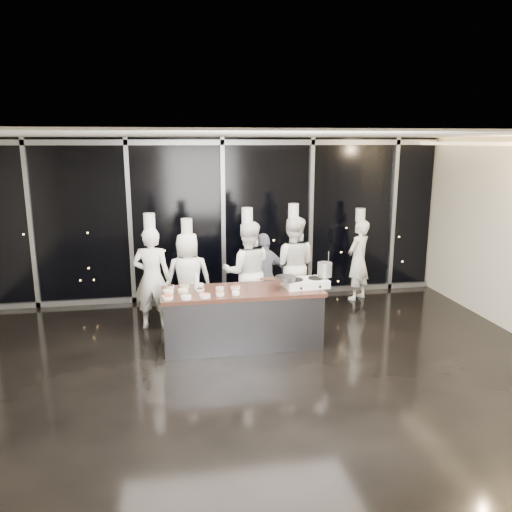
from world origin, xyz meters
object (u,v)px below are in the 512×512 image
Objects in this scene: stock_pot at (325,270)px; chef_left at (188,277)px; frying_pan at (285,278)px; chef_far_left at (152,277)px; demo_counter at (242,317)px; chef_center at (247,272)px; guest at (264,276)px; chef_right at (293,264)px; chef_side at (358,259)px; stove at (306,283)px.

stock_pot is 0.12× the size of chef_left.
chef_far_left reaches higher than frying_pan.
demo_counter is 1.16m from chef_center.
chef_left reaches higher than demo_counter.
chef_right is (0.57, 0.21, 0.13)m from guest.
chef_left is at bearing -22.86° from chef_side.
stock_pot is at bearing 1.89° from frying_pan.
chef_right reaches higher than stock_pot.
chef_center reaches higher than stock_pot.
chef_right is at bearing 78.81° from stove.
chef_right reaches higher than chef_center.
chef_right is at bearing -153.13° from chef_center.
chef_left is 1.00× the size of chef_side.
chef_center is at bearing 175.42° from chef_left.
chef_left reaches higher than stove.
demo_counter is 1.25× the size of chef_far_left.
stove is 1.27m from guest.
chef_left is (0.61, 0.12, -0.07)m from chef_far_left.
chef_right is at bearing 50.27° from demo_counter.
frying_pan is at bearing 70.71° from guest.
chef_side is at bearing -153.92° from chef_center.
chef_right reaches higher than guest.
stove is 0.35× the size of chef_right.
chef_center reaches higher than demo_counter.
chef_side is (2.06, 0.75, 0.05)m from guest.
demo_counter is 3.27m from chef_side.
stove is 2.53m from chef_side.
chef_right is 1.10× the size of chef_side.
chef_side reaches higher than stove.
stove is 1.41m from chef_right.
guest is (0.57, 1.16, 0.32)m from demo_counter.
stock_pot is 1.49m from chef_center.
chef_side is at bearing 39.68° from frying_pan.
chef_far_left is (-1.38, 1.01, 0.44)m from demo_counter.
stock_pot is (0.66, 0.08, 0.09)m from frying_pan.
frying_pan is at bearing -178.45° from stove.
chef_far_left is 1.63m from chef_center.
chef_side reaches higher than stock_pot.
chef_far_left is (-2.38, 1.03, -0.07)m from stove.
chef_right is at bearing 66.00° from frying_pan.
stock_pot is (0.32, 0.04, 0.19)m from stove.
guest is at bearing -177.73° from chef_left.
chef_far_left reaches higher than chef_left.
chef_center is 1.30× the size of guest.
chef_side is (2.38, 0.88, -0.08)m from chef_center.
stock_pot is at bearing 116.54° from chef_right.
guest is at bearing 63.89° from demo_counter.
chef_far_left is at bearing -18.79° from guest.
frying_pan is 0.31× the size of chef_left.
chef_center is at bearing 40.26° from chef_right.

